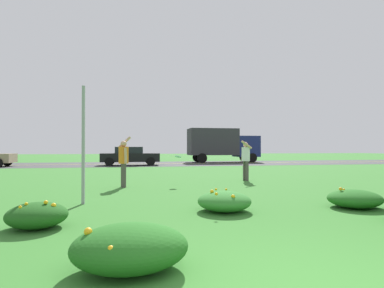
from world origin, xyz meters
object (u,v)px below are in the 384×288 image
frisbee_pale_blue (178,157)px  box_truck_navy (222,143)px  car_black_center_left (130,156)px  person_thrower_orange_shirt (124,159)px  person_catcher_white_shirt (246,158)px  sign_post_near_path (83,145)px

frisbee_pale_blue → box_truck_navy: bearing=68.5°
car_black_center_left → box_truck_navy: (8.67, 3.83, 1.06)m
person_thrower_orange_shirt → person_catcher_white_shirt: person_thrower_orange_shirt is taller
person_thrower_orange_shirt → sign_post_near_path: bearing=-106.0°
person_thrower_orange_shirt → car_black_center_left: person_thrower_orange_shirt is taller
sign_post_near_path → person_thrower_orange_shirt: bearing=74.0°
person_catcher_white_shirt → frisbee_pale_blue: 3.18m
car_black_center_left → box_truck_navy: size_ratio=0.67×
car_black_center_left → box_truck_navy: box_truck_navy is taller
sign_post_near_path → frisbee_pale_blue: sign_post_near_path is taller
car_black_center_left → frisbee_pale_blue: bearing=-83.0°
person_catcher_white_shirt → box_truck_navy: (3.95, 16.67, 0.84)m
person_catcher_white_shirt → box_truck_navy: box_truck_navy is taller
person_catcher_white_shirt → car_black_center_left: size_ratio=0.37×
sign_post_near_path → box_truck_navy: 23.29m
person_catcher_white_shirt → frisbee_pale_blue: size_ratio=6.79×
person_catcher_white_shirt → frisbee_pale_blue: (-3.01, -1.01, 0.08)m
frisbee_pale_blue → car_black_center_left: size_ratio=0.05×
car_black_center_left → person_thrower_orange_shirt: bearing=-91.0°
sign_post_near_path → frisbee_pale_blue: bearing=50.2°
person_catcher_white_shirt → sign_post_near_path: bearing=-142.9°
box_truck_navy → frisbee_pale_blue: bearing=-111.5°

